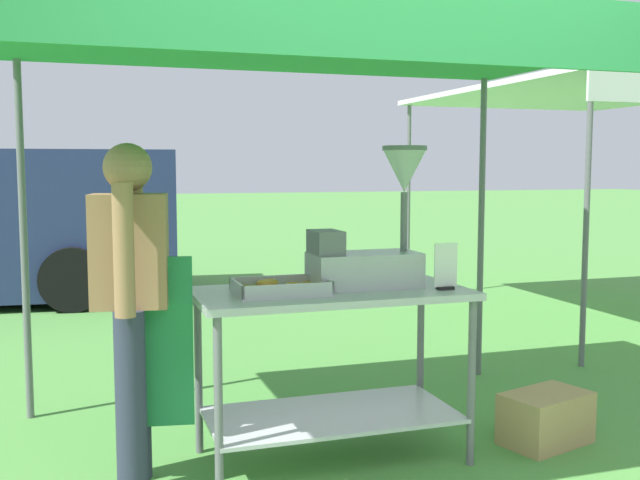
{
  "coord_description": "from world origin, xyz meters",
  "views": [
    {
      "loc": [
        -1.2,
        -2.27,
        1.5
      ],
      "look_at": [
        0.0,
        1.43,
        1.12
      ],
      "focal_mm": 41.49,
      "sensor_mm": 36.0,
      "label": 1
    }
  ],
  "objects": [
    {
      "name": "donut_cart",
      "position": [
        0.0,
        1.23,
        0.64
      ],
      "size": [
        1.38,
        0.68,
        0.88
      ],
      "color": "#B7B7BC",
      "rests_on": "ground"
    },
    {
      "name": "donut_tray",
      "position": [
        -0.28,
        1.19,
        0.91
      ],
      "size": [
        0.45,
        0.3,
        0.07
      ],
      "color": "#B7B7BC",
      "rests_on": "donut_cart"
    },
    {
      "name": "ground_plane",
      "position": [
        0.0,
        6.0,
        0.0
      ],
      "size": [
        70.0,
        70.0,
        0.0
      ],
      "primitive_type": "plane",
      "color": "#519342"
    },
    {
      "name": "vendor",
      "position": [
        -0.98,
        1.19,
        0.9
      ],
      "size": [
        0.46,
        0.54,
        1.61
      ],
      "color": "#2D3347",
      "rests_on": "ground"
    },
    {
      "name": "donut_fryer",
      "position": [
        0.23,
        1.25,
        1.13
      ],
      "size": [
        0.62,
        0.28,
        0.73
      ],
      "color": "#B7B7BC",
      "rests_on": "donut_cart"
    },
    {
      "name": "supply_crate",
      "position": [
        1.18,
        1.06,
        0.14
      ],
      "size": [
        0.54,
        0.42,
        0.28
      ],
      "color": "tan",
      "rests_on": "ground"
    },
    {
      "name": "menu_sign",
      "position": [
        0.55,
        1.06,
        0.98
      ],
      "size": [
        0.13,
        0.05,
        0.24
      ],
      "color": "black",
      "rests_on": "donut_cart"
    },
    {
      "name": "stall_canopy",
      "position": [
        0.0,
        1.32,
        2.09
      ],
      "size": [
        3.25,
        2.21,
        2.17
      ],
      "color": "slate",
      "rests_on": "ground"
    },
    {
      "name": "neighbour_tent",
      "position": [
        3.61,
        3.84,
        2.18
      ],
      "size": [
        2.65,
        3.34,
        2.25
      ],
      "color": "slate",
      "rests_on": "ground"
    }
  ]
}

